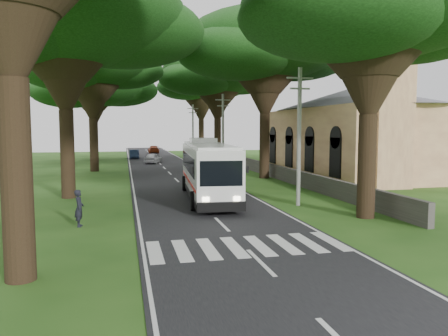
# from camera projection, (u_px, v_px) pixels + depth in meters

# --- Properties ---
(ground) EXTENTS (140.00, 140.00, 0.00)m
(ground) POSITION_uv_depth(u_px,v_px,m) (232.00, 235.00, 18.61)
(ground) COLOR #214714
(ground) RESTS_ON ground
(road) EXTENTS (8.00, 120.00, 0.04)m
(road) POSITION_uv_depth(u_px,v_px,m) (171.00, 174.00, 42.87)
(road) COLOR black
(road) RESTS_ON ground
(crosswalk) EXTENTS (8.00, 3.00, 0.01)m
(crosswalk) POSITION_uv_depth(u_px,v_px,m) (244.00, 247.00, 16.66)
(crosswalk) COLOR silver
(crosswalk) RESTS_ON ground
(property_wall) EXTENTS (0.35, 50.00, 1.20)m
(property_wall) POSITION_uv_depth(u_px,v_px,m) (261.00, 167.00, 43.85)
(property_wall) COLOR #383533
(property_wall) RESTS_ON ground
(church) EXTENTS (14.00, 24.00, 11.60)m
(church) POSITION_uv_depth(u_px,v_px,m) (355.00, 124.00, 43.05)
(church) COLOR tan
(church) RESTS_ON ground
(pole_near) EXTENTS (1.60, 0.24, 8.00)m
(pole_near) POSITION_uv_depth(u_px,v_px,m) (299.00, 134.00, 25.27)
(pole_near) COLOR gray
(pole_near) RESTS_ON ground
(pole_mid) EXTENTS (1.60, 0.24, 8.00)m
(pole_mid) POSITION_uv_depth(u_px,v_px,m) (223.00, 132.00, 44.69)
(pole_mid) COLOR gray
(pole_mid) RESTS_ON ground
(pole_far) EXTENTS (1.60, 0.24, 8.00)m
(pole_far) POSITION_uv_depth(u_px,v_px,m) (193.00, 131.00, 64.10)
(pole_far) COLOR gray
(pole_far) RESTS_ON ground
(tree_l_mida) EXTENTS (15.43, 15.43, 14.93)m
(tree_l_mida) POSITION_uv_depth(u_px,v_px,m) (63.00, 16.00, 27.42)
(tree_l_mida) COLOR black
(tree_l_mida) RESTS_ON ground
(tree_l_midb) EXTENTS (12.52, 12.52, 13.94)m
(tree_l_midb) POSITION_uv_depth(u_px,v_px,m) (92.00, 65.00, 45.05)
(tree_l_midb) COLOR black
(tree_l_midb) RESTS_ON ground
(tree_l_far) EXTENTS (15.36, 15.36, 13.98)m
(tree_l_far) POSITION_uv_depth(u_px,v_px,m) (94.00, 85.00, 62.34)
(tree_l_far) COLOR black
(tree_l_far) RESTS_ON ground
(tree_r_near) EXTENTS (12.82, 12.82, 13.29)m
(tree_r_near) POSITION_uv_depth(u_px,v_px,m) (371.00, 7.00, 21.27)
(tree_r_near) COLOR black
(tree_r_near) RESTS_ON ground
(tree_r_mida) EXTENTS (14.84, 14.84, 15.04)m
(tree_r_mida) POSITION_uv_depth(u_px,v_px,m) (265.00, 46.00, 38.73)
(tree_r_mida) COLOR black
(tree_r_mida) RESTS_ON ground
(tree_r_midb) EXTENTS (14.14, 14.14, 14.81)m
(tree_r_midb) POSITION_uv_depth(u_px,v_px,m) (217.00, 73.00, 56.10)
(tree_r_midb) COLOR black
(tree_r_midb) RESTS_ON ground
(tree_r_far) EXTENTS (13.83, 13.83, 15.29)m
(tree_r_far) POSITION_uv_depth(u_px,v_px,m) (201.00, 83.00, 73.75)
(tree_r_far) COLOR black
(tree_r_far) RESTS_ON ground
(coach_bus) EXTENTS (3.49, 12.17, 3.54)m
(coach_bus) POSITION_uv_depth(u_px,v_px,m) (208.00, 169.00, 28.04)
(coach_bus) COLOR silver
(coach_bus) RESTS_ON ground
(distant_car_a) EXTENTS (2.79, 4.20, 1.33)m
(distant_car_a) POSITION_uv_depth(u_px,v_px,m) (153.00, 158.00, 56.11)
(distant_car_a) COLOR #B7B7BC
(distant_car_a) RESTS_ON road
(distant_car_b) EXTENTS (1.39, 3.97, 1.31)m
(distant_car_b) POSITION_uv_depth(u_px,v_px,m) (134.00, 154.00, 64.91)
(distant_car_b) COLOR #21304E
(distant_car_b) RESTS_ON road
(distant_car_c) EXTENTS (2.00, 4.69, 1.35)m
(distant_car_c) POSITION_uv_depth(u_px,v_px,m) (154.00, 149.00, 79.18)
(distant_car_c) COLOR maroon
(distant_car_c) RESTS_ON road
(pedestrian) EXTENTS (0.42, 0.63, 1.72)m
(pedestrian) POSITION_uv_depth(u_px,v_px,m) (79.00, 208.00, 20.10)
(pedestrian) COLOR black
(pedestrian) RESTS_ON ground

